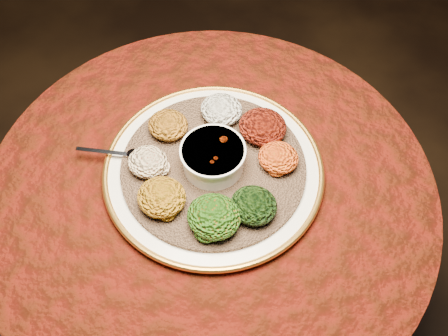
% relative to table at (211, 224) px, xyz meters
% --- Properties ---
extents(table, '(0.96, 0.96, 0.73)m').
position_rel_table_xyz_m(table, '(0.00, 0.00, 0.00)').
color(table, black).
rests_on(table, ground).
extents(platter, '(0.59, 0.59, 0.02)m').
position_rel_table_xyz_m(platter, '(-0.01, 0.03, 0.19)').
color(platter, white).
rests_on(platter, table).
extents(injera, '(0.42, 0.42, 0.01)m').
position_rel_table_xyz_m(injera, '(-0.01, 0.03, 0.20)').
color(injera, brown).
rests_on(injera, platter).
extents(stew_bowl, '(0.13, 0.13, 0.06)m').
position_rel_table_xyz_m(stew_bowl, '(-0.01, 0.03, 0.24)').
color(stew_bowl, white).
rests_on(stew_bowl, injera).
extents(spoon, '(0.15, 0.06, 0.01)m').
position_rel_table_xyz_m(spoon, '(-0.17, -0.03, 0.21)').
color(spoon, silver).
rests_on(spoon, injera).
extents(portion_ayib, '(0.09, 0.09, 0.05)m').
position_rel_table_xyz_m(portion_ayib, '(-0.05, 0.16, 0.23)').
color(portion_ayib, white).
rests_on(portion_ayib, injera).
extents(portion_kitfo, '(0.10, 0.10, 0.05)m').
position_rel_table_xyz_m(portion_kitfo, '(0.05, 0.15, 0.23)').
color(portion_kitfo, black).
rests_on(portion_kitfo, injera).
extents(portion_tikil, '(0.08, 0.08, 0.04)m').
position_rel_table_xyz_m(portion_tikil, '(0.11, 0.10, 0.23)').
color(portion_tikil, '#C98010').
rests_on(portion_tikil, injera).
extents(portion_gomen, '(0.09, 0.09, 0.04)m').
position_rel_table_xyz_m(portion_gomen, '(0.12, -0.03, 0.23)').
color(portion_gomen, black).
rests_on(portion_gomen, injera).
extents(portion_mixveg, '(0.11, 0.10, 0.05)m').
position_rel_table_xyz_m(portion_mixveg, '(0.06, -0.09, 0.23)').
color(portion_mixveg, '#973509').
rests_on(portion_mixveg, injera).
extents(portion_kik, '(0.10, 0.09, 0.05)m').
position_rel_table_xyz_m(portion_kik, '(-0.05, -0.10, 0.23)').
color(portion_kik, '#A35F0E').
rests_on(portion_kik, injera).
extents(portion_timatim, '(0.08, 0.08, 0.04)m').
position_rel_table_xyz_m(portion_timatim, '(-0.12, -0.04, 0.23)').
color(portion_timatim, maroon).
rests_on(portion_timatim, injera).
extents(portion_shiro, '(0.09, 0.08, 0.04)m').
position_rel_table_xyz_m(portion_shiro, '(-0.14, 0.07, 0.23)').
color(portion_shiro, '#A35B13').
rests_on(portion_shiro, injera).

